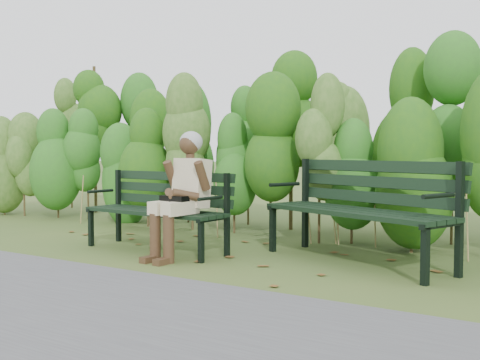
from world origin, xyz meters
The scene contains 7 objects.
ground centered at (0.00, 0.00, 0.00)m, with size 80.00×80.00×0.00m, color #3A5423.
footpath centered at (0.00, -2.20, 0.01)m, with size 60.00×2.50×0.01m, color #474749.
hedge_band centered at (0.00, 1.86, 1.26)m, with size 11.04×1.67×2.42m.
leaf_litter centered at (0.11, -0.24, 0.00)m, with size 5.36×2.04×0.01m.
bench_left centered at (-0.80, 0.05, 0.49)m, with size 1.69×0.66×0.83m.
bench_right centered at (1.23, 0.56, 0.57)m, with size 2.02×1.28×0.96m.
seated_woman centered at (-0.35, -0.15, 0.70)m, with size 0.51×0.74×1.24m.
Camera 1 is at (3.03, -4.51, 1.05)m, focal length 42.00 mm.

